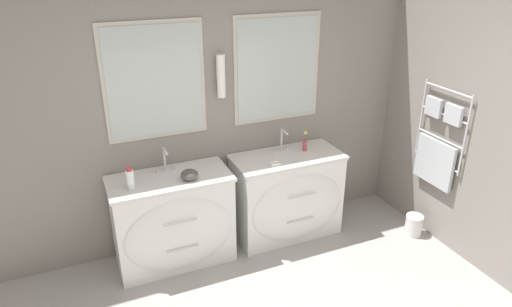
# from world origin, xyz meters

# --- Properties ---
(wall_back) EXTENTS (5.65, 0.16, 2.60)m
(wall_back) POSITION_xyz_m (0.00, 2.08, 1.32)
(wall_back) COLOR gray
(wall_back) RESTS_ON ground_plane
(wall_right) EXTENTS (0.13, 4.08, 2.60)m
(wall_right) POSITION_xyz_m (2.05, 0.93, 1.29)
(wall_right) COLOR gray
(wall_right) RESTS_ON ground_plane
(vanity_left) EXTENTS (1.08, 0.59, 0.87)m
(vanity_left) POSITION_xyz_m (-0.50, 1.75, 0.45)
(vanity_left) COLOR white
(vanity_left) RESTS_ON ground_plane
(vanity_right) EXTENTS (1.08, 0.59, 0.87)m
(vanity_right) POSITION_xyz_m (0.67, 1.75, 0.45)
(vanity_right) COLOR white
(vanity_right) RESTS_ON ground_plane
(faucet_left) EXTENTS (0.17, 0.14, 0.23)m
(faucet_left) POSITION_xyz_m (-0.50, 1.91, 0.98)
(faucet_left) COLOR silver
(faucet_left) RESTS_ON vanity_left
(faucet_right) EXTENTS (0.17, 0.14, 0.23)m
(faucet_right) POSITION_xyz_m (0.67, 1.91, 0.98)
(faucet_right) COLOR silver
(faucet_right) RESTS_ON vanity_right
(toiletry_bottle) EXTENTS (0.07, 0.07, 0.20)m
(toiletry_bottle) POSITION_xyz_m (-0.84, 1.70, 0.96)
(toiletry_bottle) COLOR silver
(toiletry_bottle) RESTS_ON vanity_left
(amenity_bowl) EXTENTS (0.15, 0.15, 0.09)m
(amenity_bowl) POSITION_xyz_m (-0.34, 1.67, 0.92)
(amenity_bowl) COLOR #4C4742
(amenity_bowl) RESTS_ON vanity_left
(flower_vase) EXTENTS (0.04, 0.04, 0.21)m
(flower_vase) POSITION_xyz_m (0.88, 1.83, 0.95)
(flower_vase) COLOR #CC4C51
(flower_vase) RESTS_ON vanity_right
(soap_dish) EXTENTS (0.09, 0.06, 0.04)m
(soap_dish) POSITION_xyz_m (0.46, 1.65, 0.89)
(soap_dish) COLOR white
(soap_dish) RESTS_ON vanity_right
(waste_bin) EXTENTS (0.18, 0.18, 0.22)m
(waste_bin) POSITION_xyz_m (1.86, 1.21, 0.12)
(waste_bin) COLOR silver
(waste_bin) RESTS_ON ground_plane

